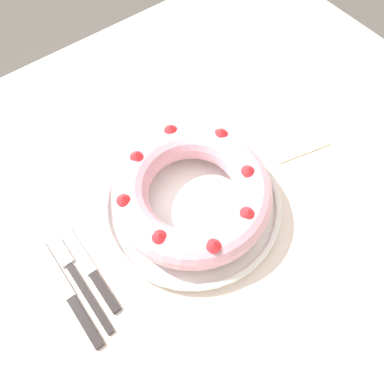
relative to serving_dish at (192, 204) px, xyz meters
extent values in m
plane|color=#4C4742|center=(-0.01, -0.03, -0.77)|extent=(8.00, 8.00, 0.00)
cube|color=beige|center=(-0.01, -0.03, -0.03)|extent=(1.42, 1.20, 0.03)
cylinder|color=brown|center=(0.63, 0.49, -0.41)|extent=(0.06, 0.06, 0.73)
cylinder|color=white|center=(0.00, 0.00, -0.01)|extent=(0.34, 0.34, 0.01)
torus|color=white|center=(0.00, 0.00, 0.01)|extent=(0.35, 0.35, 0.01)
torus|color=#E09EAD|center=(0.00, 0.00, 0.05)|extent=(0.30, 0.30, 0.07)
cone|color=red|center=(-0.05, 0.11, 0.09)|extent=(0.04, 0.04, 0.01)
cone|color=red|center=(-0.11, 0.04, 0.09)|extent=(0.04, 0.04, 0.01)
cone|color=red|center=(-0.10, -0.05, 0.09)|extent=(0.03, 0.03, 0.01)
cone|color=red|center=(-0.04, -0.11, 0.09)|extent=(0.04, 0.04, 0.01)
cone|color=red|center=(0.04, -0.10, 0.09)|extent=(0.03, 0.03, 0.01)
cone|color=red|center=(0.10, -0.04, 0.09)|extent=(0.03, 0.03, 0.01)
cone|color=red|center=(0.11, 0.05, 0.09)|extent=(0.03, 0.03, 0.01)
cone|color=red|center=(0.04, 0.12, 0.09)|extent=(0.04, 0.04, 0.01)
cube|color=black|center=(-0.25, -0.03, -0.01)|extent=(0.01, 0.15, 0.01)
cube|color=silver|center=(-0.25, 0.07, -0.01)|extent=(0.02, 0.06, 0.01)
cube|color=black|center=(-0.28, -0.07, -0.01)|extent=(0.02, 0.10, 0.01)
cube|color=silver|center=(-0.28, 0.05, -0.01)|extent=(0.02, 0.12, 0.00)
cube|color=black|center=(-0.23, -0.04, -0.01)|extent=(0.02, 0.09, 0.01)
cube|color=silver|center=(-0.23, 0.05, -0.01)|extent=(0.02, 0.11, 0.00)
cube|color=beige|center=(0.28, 0.00, -0.01)|extent=(0.15, 0.12, 0.00)
camera|label=1|loc=(-0.20, -0.26, 0.65)|focal=35.00mm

